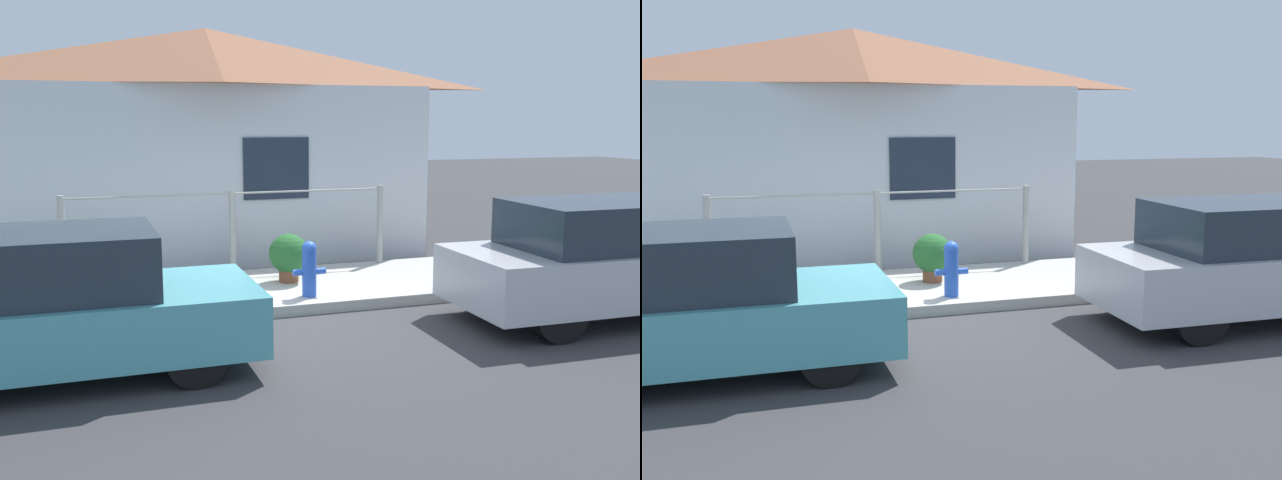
{
  "view_description": "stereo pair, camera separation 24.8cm",
  "coord_description": "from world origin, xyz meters",
  "views": [
    {
      "loc": [
        -2.15,
        -8.26,
        2.45
      ],
      "look_at": [
        0.76,
        0.3,
        0.9
      ],
      "focal_mm": 40.0,
      "sensor_mm": 36.0,
      "label": 1
    },
    {
      "loc": [
        -1.92,
        -8.33,
        2.45
      ],
      "look_at": [
        0.76,
        0.3,
        0.9
      ],
      "focal_mm": 40.0,
      "sensor_mm": 36.0,
      "label": 2
    }
  ],
  "objects": [
    {
      "name": "fire_hydrant",
      "position": [
        0.64,
        0.39,
        0.53
      ],
      "size": [
        0.44,
        0.2,
        0.73
      ],
      "color": "blue",
      "rests_on": "sidewalk"
    },
    {
      "name": "ground_plane",
      "position": [
        0.0,
        0.0,
        0.0
      ],
      "size": [
        60.0,
        60.0,
        0.0
      ],
      "primitive_type": "plane",
      "color": "#38383A"
    },
    {
      "name": "car_left",
      "position": [
        -2.4,
        -1.24,
        0.69
      ],
      "size": [
        3.7,
        1.67,
        1.41
      ],
      "rotation": [
        0.0,
        0.0,
        -0.0
      ],
      "color": "teal",
      "rests_on": "ground_plane"
    },
    {
      "name": "house",
      "position": [
        0.0,
        3.94,
        3.19
      ],
      "size": [
        7.74,
        2.23,
        3.94
      ],
      "color": "silver",
      "rests_on": "ground_plane"
    },
    {
      "name": "car_right",
      "position": [
        4.02,
        -1.24,
        0.73
      ],
      "size": [
        4.11,
        1.72,
        1.46
      ],
      "rotation": [
        0.0,
        0.0,
        -0.02
      ],
      "color": "#B7B7BC",
      "rests_on": "ground_plane"
    },
    {
      "name": "potted_plant_near_hydrant",
      "position": [
        0.62,
        1.28,
        0.53
      ],
      "size": [
        0.56,
        0.56,
        0.69
      ],
      "color": "brown",
      "rests_on": "sidewalk"
    },
    {
      "name": "fence",
      "position": [
        0.0,
        2.14,
        0.83
      ],
      "size": [
        4.9,
        0.1,
        1.25
      ],
      "color": "#999993",
      "rests_on": "sidewalk"
    },
    {
      "name": "sidewalk",
      "position": [
        0.0,
        1.14,
        0.07
      ],
      "size": [
        24.0,
        2.29,
        0.14
      ],
      "color": "#B2AFA8",
      "rests_on": "ground_plane"
    }
  ]
}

